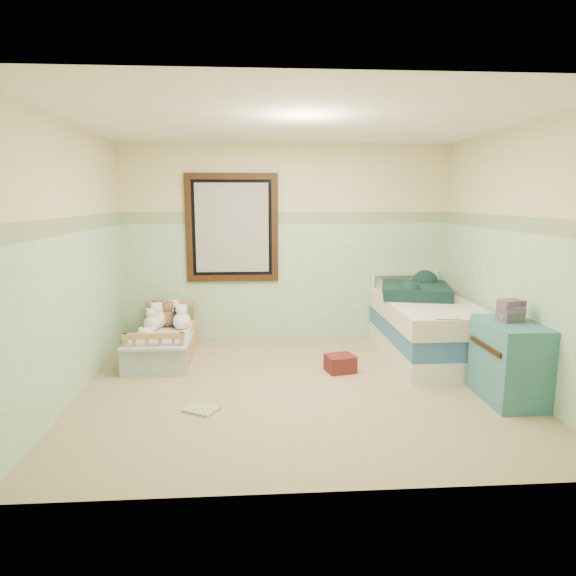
{
  "coord_description": "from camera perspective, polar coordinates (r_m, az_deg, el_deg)",
  "views": [
    {
      "loc": [
        -0.43,
        -4.66,
        1.81
      ],
      "look_at": [
        -0.09,
        0.35,
        0.92
      ],
      "focal_mm": 31.44,
      "sensor_mm": 36.0,
      "label": 1
    }
  ],
  "objects": [
    {
      "name": "toddler_bed_frame",
      "position": [
        6.06,
        -13.76,
        -6.84
      ],
      "size": [
        0.64,
        1.27,
        0.16
      ],
      "primitive_type": "cube",
      "color": "#B27140",
      "rests_on": "floor"
    },
    {
      "name": "dresser",
      "position": [
        5.01,
        23.77,
        -7.63
      ],
      "size": [
        0.45,
        0.73,
        0.73
      ],
      "primitive_type": "cube",
      "color": "#30676D",
      "rests_on": "floor"
    },
    {
      "name": "red_pillow",
      "position": [
        5.43,
        5.92,
        -8.48
      ],
      "size": [
        0.34,
        0.31,
        0.18
      ],
      "primitive_type": "cube",
      "rotation": [
        0.0,
        0.0,
        0.23
      ],
      "color": "maroon",
      "rests_on": "floor"
    },
    {
      "name": "floor",
      "position": [
        5.02,
        1.3,
        -11.21
      ],
      "size": [
        4.2,
        3.6,
        0.02
      ],
      "primitive_type": "cube",
      "color": "#9B875F",
      "rests_on": "ground"
    },
    {
      "name": "window_blinds",
      "position": [
        6.45,
        -6.34,
        6.77
      ],
      "size": [
        0.92,
        0.01,
        1.12
      ],
      "primitive_type": "cube",
      "color": "beige",
      "rests_on": "window_frame"
    },
    {
      "name": "wall_front",
      "position": [
        2.95,
        4.57,
        -0.92
      ],
      "size": [
        4.2,
        0.04,
        2.5
      ],
      "primitive_type": "cube",
      "color": "beige",
      "rests_on": "floor"
    },
    {
      "name": "plush_bed_white",
      "position": [
        6.45,
        -12.69,
        -3.0
      ],
      "size": [
        0.2,
        0.2,
        0.2
      ],
      "primitive_type": "sphere",
      "color": "white",
      "rests_on": "toddler_mattress"
    },
    {
      "name": "twin_bed_frame",
      "position": [
        6.1,
        15.3,
        -6.51
      ],
      "size": [
        0.91,
        1.82,
        0.22
      ],
      "primitive_type": "cube",
      "color": "white",
      "rests_on": "floor"
    },
    {
      "name": "plush_floor_tan",
      "position": [
        5.76,
        -17.35,
        -7.59
      ],
      "size": [
        0.22,
        0.22,
        0.22
      ],
      "primitive_type": "sphere",
      "color": "#DCAF83",
      "rests_on": "floor"
    },
    {
      "name": "window_frame",
      "position": [
        6.44,
        -6.35,
        6.76
      ],
      "size": [
        1.16,
        0.06,
        1.36
      ],
      "primitive_type": "cube",
      "color": "black",
      "rests_on": "wall_back"
    },
    {
      "name": "plush_floor_cream",
      "position": [
        5.9,
        -15.6,
        -6.82
      ],
      "size": [
        0.28,
        0.28,
        0.28
      ],
      "primitive_type": "sphere",
      "color": "white",
      "rests_on": "floor"
    },
    {
      "name": "plush_bed_brown",
      "position": [
        6.48,
        -14.44,
        -2.99
      ],
      "size": [
        0.2,
        0.2,
        0.2
      ],
      "primitive_type": "sphere",
      "color": "brown",
      "rests_on": "toddler_mattress"
    },
    {
      "name": "plush_bed_dark",
      "position": [
        6.23,
        -12.25,
        -3.6
      ],
      "size": [
        0.17,
        0.17,
        0.17
      ],
      "primitive_type": "sphere",
      "color": "black",
      "rests_on": "toddler_mattress"
    },
    {
      "name": "extra_plush_0",
      "position": [
        6.35,
        -15.11,
        -3.32
      ],
      "size": [
        0.19,
        0.19,
        0.19
      ],
      "primitive_type": "sphere",
      "color": "brown",
      "rests_on": "toddler_mattress"
    },
    {
      "name": "extra_plush_1",
      "position": [
        6.11,
        -11.92,
        -3.65
      ],
      "size": [
        0.21,
        0.21,
        0.21
      ],
      "primitive_type": "sphere",
      "color": "white",
      "rests_on": "toddler_mattress"
    },
    {
      "name": "border_strip",
      "position": [
        6.47,
        -0.09,
        7.95
      ],
      "size": [
        4.2,
        0.01,
        0.15
      ],
      "primitive_type": "cube",
      "color": "#396039",
      "rests_on": "wall_back"
    },
    {
      "name": "ceiling",
      "position": [
        4.73,
        1.43,
        18.54
      ],
      "size": [
        4.2,
        3.6,
        0.02
      ],
      "primitive_type": "cube",
      "color": "white",
      "rests_on": "wall_back"
    },
    {
      "name": "twin_boxspring",
      "position": [
        6.05,
        15.39,
        -4.51
      ],
      "size": [
        0.91,
        1.82,
        0.22
      ],
      "primitive_type": "cube",
      "color": "#2A4F77",
      "rests_on": "twin_bed_frame"
    },
    {
      "name": "book_stack",
      "position": [
        4.94,
        23.89,
        -2.35
      ],
      "size": [
        0.22,
        0.19,
        0.2
      ],
      "primitive_type": "cube",
      "rotation": [
        0.0,
        0.0,
        0.19
      ],
      "color": "brown",
      "rests_on": "dresser"
    },
    {
      "name": "wall_back",
      "position": [
        6.5,
        -0.1,
        5.09
      ],
      "size": [
        4.2,
        0.04,
        2.5
      ],
      "primitive_type": "cube",
      "color": "beige",
      "rests_on": "floor"
    },
    {
      "name": "teal_blanket",
      "position": [
        6.22,
        14.23,
        -0.27
      ],
      "size": [
        0.94,
        0.97,
        0.14
      ],
      "primitive_type": "cube",
      "rotation": [
        0.0,
        0.0,
        -0.23
      ],
      "color": "black",
      "rests_on": "twin_mattress"
    },
    {
      "name": "extra_plush_4",
      "position": [
        6.12,
        -15.14,
        -3.88
      ],
      "size": [
        0.18,
        0.18,
        0.18
      ],
      "primitive_type": "sphere",
      "color": "white",
      "rests_on": "toddler_mattress"
    },
    {
      "name": "toddler_mattress",
      "position": [
        6.02,
        -13.81,
        -5.55
      ],
      "size": [
        0.58,
        1.22,
        0.12
      ],
      "primitive_type": "cube",
      "color": "silver",
      "rests_on": "toddler_bed_frame"
    },
    {
      "name": "patchwork_quilt",
      "position": [
        5.62,
        -14.53,
        -5.88
      ],
      "size": [
        0.69,
        0.64,
        0.03
      ],
      "primitive_type": "cube",
      "color": "#6491CD",
      "rests_on": "toddler_mattress"
    },
    {
      "name": "wall_right",
      "position": [
        5.33,
        24.48,
        3.11
      ],
      "size": [
        0.04,
        3.6,
        2.5
      ],
      "primitive_type": "cube",
      "color": "beige",
      "rests_on": "floor"
    },
    {
      "name": "wainscot_mint",
      "position": [
        6.55,
        -0.09,
        0.71
      ],
      "size": [
        4.2,
        0.01,
        1.5
      ],
      "primitive_type": "cube",
      "color": "#81BD81",
      "rests_on": "floor"
    },
    {
      "name": "plush_bed_tan",
      "position": [
        6.27,
        -14.34,
        -3.56
      ],
      "size": [
        0.18,
        0.18,
        0.18
      ],
      "primitive_type": "sphere",
      "color": "#DCAF83",
      "rests_on": "toddler_mattress"
    },
    {
      "name": "extra_plush_2",
      "position": [
        6.28,
        -13.41,
        -3.32
      ],
      "size": [
        0.21,
        0.21,
        0.21
      ],
      "primitive_type": "sphere",
      "color": "brown",
      "rests_on": "toddler_mattress"
    },
    {
      "name": "wall_left",
      "position": [
        4.98,
        -23.49,
        2.76
      ],
      "size": [
        0.04,
        3.6,
        2.5
      ],
      "primitive_type": "cube",
      "color": "beige",
      "rests_on": "floor"
    },
    {
      "name": "twin_mattress",
      "position": [
        6.0,
        15.49,
        -2.47
      ],
      "size": [
        0.94,
        1.85,
        0.22
      ],
      "primitive_type": "cube",
      "color": "beige",
      "rests_on": "twin_boxspring"
    },
    {
      "name": "floor_book",
      "position": [
        4.55,
        -9.78,
        -13.38
      ],
      "size": [
        0.34,
        0.32,
        0.03
      ],
      "primitive_type": "cube",
      "rotation": [
        0.0,
        0.0,
        -0.54
      ],
      "color": "yellow",
      "rests_on": "floor"
    },
    {
      "name": "extra_plush_3",
      "position": [
        6.23,
        -14.59,
        -3.46
      ],
      "size": [
        0.21,
        0.21,
        0.21
      ],
      "primitive_type": "sphere",
      "color": "white",
      "rests_on": "toddler_mattress"
    }
  ]
}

